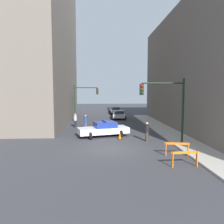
{
  "coord_description": "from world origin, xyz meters",
  "views": [
    {
      "loc": [
        -0.82,
        -15.84,
        4.25
      ],
      "look_at": [
        0.48,
        7.88,
        2.02
      ],
      "focal_mm": 35.0,
      "sensor_mm": 36.0,
      "label": 1
    }
  ],
  "objects": [
    {
      "name": "traffic_light_near",
      "position": [
        4.73,
        1.46,
        3.53
      ],
      "size": [
        3.64,
        0.35,
        5.2
      ],
      "color": "black",
      "rests_on": "sidewalk_right"
    },
    {
      "name": "barrier_front",
      "position": [
        3.95,
        -4.08,
        0.62
      ],
      "size": [
        1.6,
        0.24,
        0.9
      ],
      "rotation": [
        0.0,
        0.0,
        0.05
      ],
      "color": "orange",
      "rests_on": "ground_plane"
    },
    {
      "name": "barrier_mid",
      "position": [
        4.25,
        -1.98,
        0.62
      ],
      "size": [
        1.59,
        0.38,
        0.9
      ],
      "rotation": [
        0.0,
        0.0,
        -0.15
      ],
      "color": "orange",
      "rests_on": "ground_plane"
    },
    {
      "name": "police_car",
      "position": [
        -0.49,
        4.56,
        0.72
      ],
      "size": [
        5.03,
        3.13,
        1.52
      ],
      "rotation": [
        0.0,
        0.0,
        1.85
      ],
      "color": "white",
      "rests_on": "ground_plane"
    },
    {
      "name": "pedestrian_crossing",
      "position": [
        -2.44,
        8.46,
        0.86
      ],
      "size": [
        0.36,
        0.36,
        1.66
      ],
      "rotation": [
        0.0,
        0.0,
        3.15
      ],
      "color": "#474C66",
      "rests_on": "ground_plane"
    },
    {
      "name": "traffic_light_far",
      "position": [
        -3.3,
        15.08,
        3.4
      ],
      "size": [
        3.44,
        0.35,
        5.2
      ],
      "color": "black",
      "rests_on": "ground_plane"
    },
    {
      "name": "traffic_cone",
      "position": [
        0.93,
        3.28,
        0.32
      ],
      "size": [
        0.36,
        0.36,
        0.66
      ],
      "color": "black",
      "rests_on": "ground_plane"
    },
    {
      "name": "building_corner_left",
      "position": [
        -12.0,
        14.0,
        11.64
      ],
      "size": [
        14.0,
        20.0,
        23.27
      ],
      "color": "#6B6056",
      "rests_on": "ground_plane"
    },
    {
      "name": "sidewalk_right",
      "position": [
        6.2,
        0.0,
        0.06
      ],
      "size": [
        2.4,
        44.0,
        0.12
      ],
      "color": "#B2ADA3",
      "rests_on": "ground_plane"
    },
    {
      "name": "parked_car_near",
      "position": [
        2.08,
        17.96,
        0.67
      ],
      "size": [
        2.43,
        4.39,
        1.31
      ],
      "rotation": [
        0.0,
        0.0,
        -0.05
      ],
      "color": "silver",
      "rests_on": "ground_plane"
    },
    {
      "name": "parked_car_mid",
      "position": [
        2.07,
        25.75,
        0.67
      ],
      "size": [
        2.36,
        4.35,
        1.31
      ],
      "rotation": [
        0.0,
        0.0,
        0.03
      ],
      "color": "silver",
      "rests_on": "ground_plane"
    },
    {
      "name": "pedestrian_corner",
      "position": [
        -3.76,
        10.0,
        0.86
      ],
      "size": [
        0.39,
        0.39,
        1.66
      ],
      "rotation": [
        0.0,
        0.0,
        6.19
      ],
      "color": "black",
      "rests_on": "ground_plane"
    },
    {
      "name": "pedestrian_sidewalk",
      "position": [
        3.17,
        2.33,
        0.86
      ],
      "size": [
        0.5,
        0.5,
        1.66
      ],
      "rotation": [
        0.0,
        0.0,
        0.6
      ],
      "color": "#382D23",
      "rests_on": "ground_plane"
    },
    {
      "name": "ground_plane",
      "position": [
        0.0,
        0.0,
        0.0
      ],
      "size": [
        120.0,
        120.0,
        0.0
      ],
      "primitive_type": "plane",
      "color": "#38383D"
    }
  ]
}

